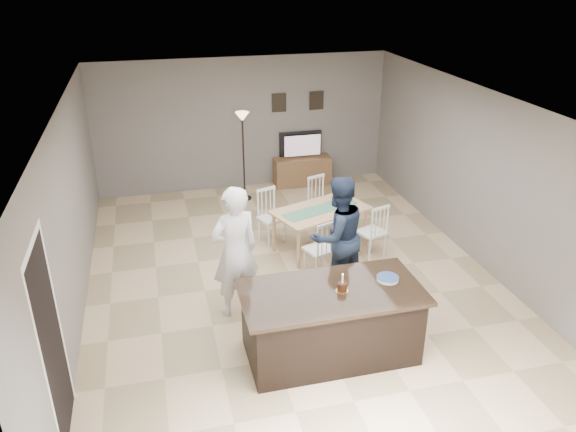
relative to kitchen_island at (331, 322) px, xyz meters
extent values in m
plane|color=tan|center=(0.00, 1.80, -0.45)|extent=(8.00, 8.00, 0.00)
plane|color=slate|center=(0.00, 5.80, 0.90)|extent=(6.00, 0.00, 6.00)
plane|color=slate|center=(0.00, -2.20, 0.90)|extent=(6.00, 0.00, 6.00)
plane|color=slate|center=(-3.00, 1.80, 0.90)|extent=(0.00, 8.00, 8.00)
plane|color=slate|center=(3.00, 1.80, 0.90)|extent=(0.00, 8.00, 8.00)
plane|color=white|center=(0.00, 1.80, 2.25)|extent=(8.00, 8.00, 0.00)
cube|color=black|center=(0.00, 0.00, -0.03)|extent=(2.00, 1.00, 0.85)
cube|color=black|center=(0.00, 0.00, 0.42)|extent=(2.15, 1.10, 0.05)
cube|color=brown|center=(1.20, 5.57, -0.15)|extent=(1.20, 0.40, 0.60)
imported|color=black|center=(1.20, 5.64, 0.41)|extent=(0.91, 0.12, 0.53)
plane|color=orange|center=(1.20, 5.56, 0.42)|extent=(0.78, 0.00, 0.78)
cube|color=black|center=(0.75, 5.78, 1.30)|extent=(0.30, 0.02, 0.38)
cube|color=black|center=(1.55, 5.78, 1.30)|extent=(0.30, 0.02, 0.38)
plane|color=black|center=(-2.99, -0.50, 0.60)|extent=(0.00, 2.10, 2.10)
plane|color=white|center=(-2.99, -0.50, 1.69)|extent=(0.00, 1.02, 1.02)
imported|color=silver|center=(-0.95, 1.18, 0.47)|extent=(0.77, 0.61, 1.84)
imported|color=#1A2439|center=(0.53, 1.35, 0.43)|extent=(1.00, 0.87, 1.77)
cylinder|color=gold|center=(0.11, -0.04, 0.45)|extent=(0.15, 0.15, 0.00)
cylinder|color=#38180F|center=(0.11, -0.04, 0.50)|extent=(0.11, 0.11, 0.10)
cylinder|color=white|center=(0.11, -0.04, 0.61)|extent=(0.02, 0.02, 0.11)
sphere|color=#FFBF4C|center=(0.11, -0.04, 0.67)|extent=(0.02, 0.02, 0.02)
cylinder|color=white|center=(0.73, 0.06, 0.45)|extent=(0.26, 0.26, 0.01)
cylinder|color=white|center=(0.73, 0.06, 0.46)|extent=(0.26, 0.26, 0.01)
cylinder|color=white|center=(0.73, 0.06, 0.48)|extent=(0.26, 0.26, 0.01)
cylinder|color=navy|center=(0.73, 0.06, 0.49)|extent=(0.27, 0.27, 0.00)
cube|color=tan|center=(0.70, 2.66, 0.24)|extent=(1.73, 1.33, 0.04)
cylinder|color=tan|center=(0.17, 2.10, -0.12)|extent=(0.06, 0.06, 0.68)
cylinder|color=tan|center=(1.22, 3.23, -0.12)|extent=(0.06, 0.06, 0.68)
cube|color=#467F65|center=(0.70, 2.66, 0.27)|extent=(1.37, 0.77, 0.01)
cube|color=silver|center=(0.43, 1.86, -0.02)|extent=(0.51, 0.50, 0.04)
cylinder|color=silver|center=(0.33, 1.66, -0.25)|extent=(0.03, 0.03, 0.41)
cylinder|color=silver|center=(0.53, 2.05, -0.25)|extent=(0.03, 0.03, 0.41)
cube|color=silver|center=(0.49, 1.69, 0.45)|extent=(0.35, 0.15, 0.05)
cube|color=silver|center=(1.42, 2.21, -0.02)|extent=(0.51, 0.50, 0.04)
cylinder|color=silver|center=(1.32, 2.01, -0.25)|extent=(0.03, 0.03, 0.41)
cylinder|color=silver|center=(1.52, 2.41, -0.25)|extent=(0.03, 0.03, 0.41)
cube|color=silver|center=(1.48, 2.05, 0.45)|extent=(0.35, 0.15, 0.05)
cube|color=silver|center=(-0.02, 3.11, -0.02)|extent=(0.51, 0.50, 0.04)
cylinder|color=silver|center=(0.08, 3.31, -0.25)|extent=(0.03, 0.03, 0.41)
cylinder|color=silver|center=(-0.12, 2.91, -0.25)|extent=(0.03, 0.03, 0.41)
cube|color=silver|center=(-0.08, 3.27, 0.45)|extent=(0.35, 0.15, 0.05)
cube|color=silver|center=(0.96, 3.47, -0.02)|extent=(0.51, 0.50, 0.04)
cylinder|color=silver|center=(1.07, 3.67, -0.25)|extent=(0.03, 0.03, 0.41)
cylinder|color=silver|center=(0.86, 3.27, -0.25)|extent=(0.03, 0.03, 0.41)
cube|color=silver|center=(0.91, 3.63, 0.45)|extent=(0.35, 0.15, 0.05)
cylinder|color=black|center=(-0.14, 5.08, -0.44)|extent=(0.27, 0.27, 0.03)
cylinder|color=black|center=(-0.14, 5.08, 0.38)|extent=(0.03, 0.03, 1.64)
cone|color=#FFCD8C|center=(-0.14, 5.08, 1.24)|extent=(0.27, 0.27, 0.17)
camera|label=1|loc=(-1.87, -5.29, 3.97)|focal=35.00mm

